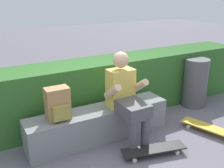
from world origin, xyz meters
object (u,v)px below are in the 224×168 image
skateboard_beside_bench (209,128)px  trash_bin (195,83)px  bench_main (99,124)px  person_skater (126,96)px  backpack_on_bench (58,104)px  skateboard_near_person (154,149)px

skateboard_beside_bench → trash_bin: 1.02m
trash_bin → bench_main: bearing=-174.9°
bench_main → trash_bin: size_ratio=2.35×
bench_main → skateboard_beside_bench: size_ratio=2.38×
bench_main → person_skater: size_ratio=1.65×
bench_main → skateboard_beside_bench: bench_main is taller
bench_main → skateboard_beside_bench: bearing=-24.5°
person_skater → skateboard_beside_bench: 1.33m
skateboard_beside_bench → trash_bin: trash_bin is taller
person_skater → trash_bin: person_skater is taller
person_skater → bench_main: bearing=144.9°
person_skater → backpack_on_bench: bearing=167.0°
person_skater → backpack_on_bench: 0.87m
backpack_on_bench → trash_bin: size_ratio=0.48×
skateboard_near_person → trash_bin: 1.78m
bench_main → person_skater: (0.29, -0.20, 0.42)m
skateboard_beside_bench → trash_bin: bearing=57.8°
person_skater → trash_bin: bearing=13.0°
skateboard_near_person → backpack_on_bench: bearing=144.9°
skateboard_beside_bench → backpack_on_bench: bearing=162.1°
person_skater → trash_bin: 1.70m
bench_main → person_skater: 0.55m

